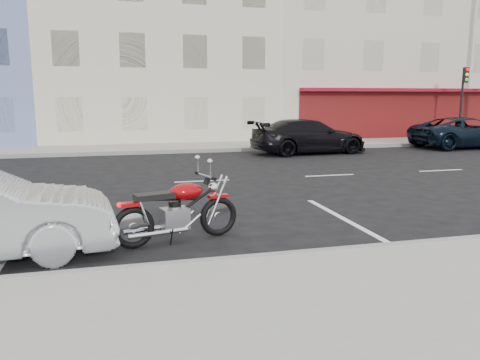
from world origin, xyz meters
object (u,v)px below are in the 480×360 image
(traffic_light, at_px, (463,94))
(motorcycle, at_px, (220,207))
(car_far, at_px, (309,136))
(suv_far, at_px, (466,133))
(fire_hydrant, at_px, (434,133))

(traffic_light, height_order, motorcycle, traffic_light)
(traffic_light, bearing_deg, car_far, -164.44)
(traffic_light, distance_m, motorcycle, 21.28)
(suv_far, bearing_deg, traffic_light, -35.42)
(traffic_light, xyz_separation_m, car_far, (-9.88, -2.75, -1.82))
(fire_hydrant, distance_m, suv_far, 2.67)
(suv_far, height_order, car_far, car_far)
(motorcycle, relative_size, suv_far, 0.41)
(car_far, bearing_deg, traffic_light, -79.82)
(car_far, bearing_deg, suv_far, -93.56)
(fire_hydrant, height_order, car_far, car_far)
(traffic_light, relative_size, motorcycle, 1.77)
(motorcycle, xyz_separation_m, suv_far, (14.40, 11.25, 0.23))
(fire_hydrant, relative_size, motorcycle, 0.33)
(fire_hydrant, bearing_deg, car_far, -160.80)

